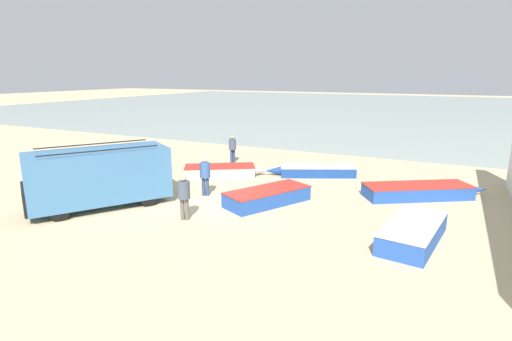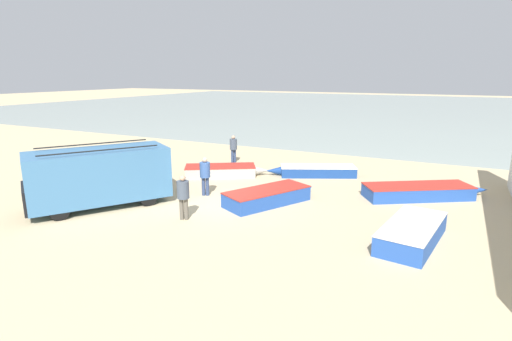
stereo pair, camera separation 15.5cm
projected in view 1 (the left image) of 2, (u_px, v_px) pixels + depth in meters
The scene contains 12 objects.
ground_plane at pixel (225, 202), 16.68m from camera, with size 200.00×200.00×0.00m, color tan.
sea_water at pixel (395, 108), 61.99m from camera, with size 120.00×80.00×0.01m, color #99A89E.
parked_van at pixel (99, 176), 15.87m from camera, with size 4.64×5.63×2.45m.
fishing_rowboat_0 at pixel (223, 171), 20.83m from camera, with size 4.22×3.11×0.56m.
fishing_rowboat_1 at pixel (414, 231), 12.80m from camera, with size 1.91×4.32×0.66m.
fishing_rowboat_2 at pixel (314, 171), 21.00m from camera, with size 4.63×2.85×0.52m.
fishing_rowboat_3 at pixel (270, 196), 16.53m from camera, with size 2.92×4.35×0.62m.
fishing_rowboat_4 at pixel (421, 191), 17.26m from camera, with size 5.17×3.78×0.58m.
fishing_rowboat_5 at pixel (121, 165), 22.29m from camera, with size 4.59×3.72×0.51m.
fisherman_0 at pixel (205, 173), 17.36m from camera, with size 0.45×0.45×1.72m.
fisherman_1 at pixel (184, 193), 14.45m from camera, with size 0.44×0.44×1.69m.
fisherman_2 at pixel (232, 146), 23.90m from camera, with size 0.43×0.43×1.65m.
Camera 1 is at (8.19, -13.68, 5.23)m, focal length 28.00 mm.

